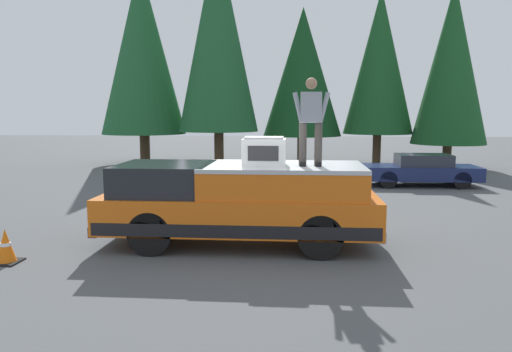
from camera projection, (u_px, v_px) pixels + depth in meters
The scene contains 11 objects.
ground_plane at pixel (253, 242), 10.08m from camera, with size 90.00×90.00×0.00m, color #4C4F51.
pickup_truck at pixel (240, 202), 9.82m from camera, with size 2.01×5.54×1.65m.
compressor_unit at pixel (264, 151), 9.54m from camera, with size 0.65×0.84×0.56m.
person_on_truck_bed at pixel (311, 119), 9.31m from camera, with size 0.29×0.72×1.69m.
parked_car_navy at pixel (421, 170), 17.78m from camera, with size 1.64×4.10×1.16m.
traffic_cone at pixel (6, 247), 8.68m from camera, with size 0.47×0.47×0.62m.
conifer_far_left at pixel (451, 64), 22.71m from camera, with size 3.46×3.46×8.67m.
conifer_left at pixel (379, 62), 24.02m from camera, with size 3.44×3.44×8.69m.
conifer_center_left at pixel (303, 73), 24.98m from camera, with size 4.06×4.06×7.99m.
conifer_center_right at pixel (218, 34), 23.32m from camera, with size 3.89×3.89×11.14m.
conifer_right at pixel (142, 50), 24.69m from camera, with size 4.29×4.29×10.15m.
Camera 1 is at (-9.78, -0.83, 2.69)m, focal length 34.04 mm.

